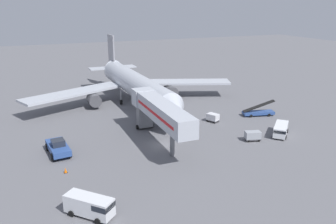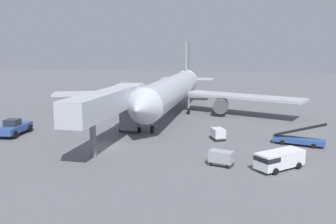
# 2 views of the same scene
# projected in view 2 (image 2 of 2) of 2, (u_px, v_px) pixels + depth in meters

# --- Properties ---
(ground_plane) EXTENTS (300.00, 300.00, 0.00)m
(ground_plane) POSITION_uv_depth(u_px,v_px,m) (109.00, 147.00, 44.02)
(ground_plane) COLOR slate
(airplane_at_gate) EXTENTS (47.47, 46.32, 13.51)m
(airplane_at_gate) POSITION_uv_depth(u_px,v_px,m) (173.00, 90.00, 65.37)
(airplane_at_gate) COLOR #B7BCC6
(airplane_at_gate) RESTS_ON ground
(jet_bridge) EXTENTS (3.47, 19.65, 7.02)m
(jet_bridge) POSITION_uv_depth(u_px,v_px,m) (112.00, 103.00, 44.59)
(jet_bridge) COLOR #B2B7C1
(jet_bridge) RESTS_ON ground
(pushback_tug) EXTENTS (3.33, 6.41, 2.32)m
(pushback_tug) POSITION_uv_depth(u_px,v_px,m) (14.00, 128.00, 49.94)
(pushback_tug) COLOR #2D4C8E
(pushback_tug) RESTS_ON ground
(belt_loader_truck) EXTENTS (6.43, 3.36, 3.02)m
(belt_loader_truck) POSITION_uv_depth(u_px,v_px,m) (299.00, 139.00, 44.92)
(belt_loader_truck) COLOR #2D4C8E
(belt_loader_truck) RESTS_ON ground
(service_van_near_left) EXTENTS (5.23, 5.17, 1.85)m
(service_van_near_left) POSITION_uv_depth(u_px,v_px,m) (279.00, 159.00, 35.73)
(service_van_near_left) COLOR white
(service_van_near_left) RESTS_ON ground
(baggage_cart_rear_left) EXTENTS (2.22, 2.51, 1.55)m
(baggage_cart_rear_left) POSITION_uv_depth(u_px,v_px,m) (218.00, 134.00, 47.36)
(baggage_cart_rear_left) COLOR #38383D
(baggage_cart_rear_left) RESTS_ON ground
(baggage_cart_far_right) EXTENTS (2.71, 1.93, 1.56)m
(baggage_cart_far_right) POSITION_uv_depth(u_px,v_px,m) (221.00, 158.00, 36.93)
(baggage_cart_far_right) COLOR #38383D
(baggage_cart_far_right) RESTS_ON ground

